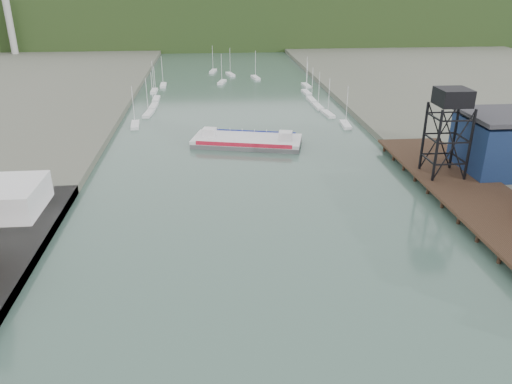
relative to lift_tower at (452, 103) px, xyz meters
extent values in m
cube|color=black|center=(2.00, -13.00, -13.75)|extent=(14.00, 70.00, 0.50)
cylinder|color=black|center=(-4.00, -13.00, -14.85)|extent=(0.60, 0.60, 2.20)
cylinder|color=black|center=(-3.00, -3.00, -7.00)|extent=(0.50, 0.50, 13.00)
cylinder|color=black|center=(3.00, -3.00, -7.00)|extent=(0.50, 0.50, 13.00)
cylinder|color=black|center=(-3.00, 3.00, -7.00)|extent=(0.50, 0.50, 13.00)
cylinder|color=black|center=(3.00, 3.00, -7.00)|extent=(0.50, 0.50, 13.00)
cube|color=black|center=(0.00, 0.00, 1.00)|extent=(5.50, 5.50, 3.00)
cube|color=silver|center=(-62.54, 45.89, -15.30)|extent=(2.67, 7.65, 0.90)
cube|color=silver|center=(-60.28, 57.30, -15.30)|extent=(2.81, 7.67, 0.90)
cube|color=silver|center=(-59.71, 66.17, -15.30)|extent=(2.35, 7.59, 0.90)
cube|color=silver|center=(-59.81, 76.09, -15.30)|extent=(2.01, 7.50, 0.90)
cube|color=silver|center=(-61.64, 88.33, -15.30)|extent=(2.00, 7.50, 0.90)
cube|color=silver|center=(-59.32, 98.17, -15.30)|extent=(2.16, 7.54, 0.90)
cube|color=silver|center=(-7.44, 41.03, -15.30)|extent=(2.53, 7.62, 0.90)
cube|color=silver|center=(-9.54, 52.51, -15.30)|extent=(2.76, 7.67, 0.90)
cube|color=silver|center=(-10.54, 61.29, -15.30)|extent=(2.22, 7.56, 0.90)
cube|color=silver|center=(-10.73, 70.28, -15.30)|extent=(2.18, 7.54, 0.90)
cube|color=silver|center=(-10.33, 81.38, -15.30)|extent=(2.46, 7.61, 0.90)
cube|color=silver|center=(-8.22, 92.99, -15.30)|extent=(2.48, 7.61, 0.90)
cube|color=silver|center=(-38.16, 102.00, -15.30)|extent=(3.78, 7.76, 0.90)
cube|color=silver|center=(-24.96, 110.00, -15.30)|extent=(3.31, 7.74, 0.90)
cube|color=silver|center=(-34.34, 118.00, -15.30)|extent=(3.76, 7.76, 0.90)
cube|color=silver|center=(-41.11, 126.00, -15.30)|extent=(3.40, 7.74, 0.90)
cube|color=#1F3216|center=(-35.00, 242.00, -3.65)|extent=(500.00, 120.00, 28.00)
sphere|color=#1F3216|center=(-115.00, 242.00, -7.65)|extent=(80.00, 80.00, 80.00)
sphere|color=#1F3216|center=(55.00, 252.00, -9.65)|extent=(70.00, 70.00, 70.00)
cube|color=#515254|center=(-34.43, 27.47, -15.15)|extent=(26.53, 15.59, 1.00)
cube|color=silver|center=(-34.43, 27.47, -14.25)|extent=(26.53, 15.59, 0.80)
cube|color=red|center=(-35.63, 22.59, -14.06)|extent=(21.30, 5.36, 0.90)
cube|color=navy|center=(-33.23, 32.36, -14.06)|extent=(21.30, 5.36, 0.90)
cube|color=silver|center=(-43.13, 29.61, -13.06)|extent=(3.61, 3.61, 1.99)
cube|color=silver|center=(-25.73, 25.34, -13.06)|extent=(3.61, 3.61, 1.99)
camera|label=1|loc=(-42.54, -83.58, 20.39)|focal=35.00mm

